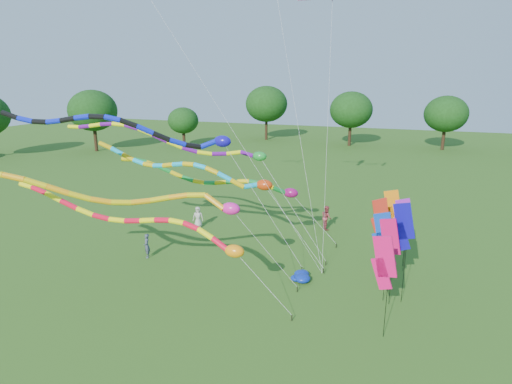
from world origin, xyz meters
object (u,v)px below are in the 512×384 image
(person_a, at_px, (198,217))
(person_c, at_px, (326,217))
(blue_nylon_heap, at_px, (303,274))
(tube_kite_red, at_px, (150,224))
(person_b, at_px, (147,246))
(tube_kite_orange, at_px, (130,196))

(person_a, xyz_separation_m, person_c, (9.23, 2.85, 0.10))
(blue_nylon_heap, height_order, person_c, person_c)
(tube_kite_red, xyz_separation_m, blue_nylon_heap, (6.97, 4.30, -3.62))
(person_a, bearing_deg, person_c, -0.54)
(blue_nylon_heap, xyz_separation_m, person_c, (-0.27, 8.50, 0.68))
(blue_nylon_heap, distance_m, person_a, 11.07)
(person_a, bearing_deg, blue_nylon_heap, -48.44)
(tube_kite_red, bearing_deg, person_a, 105.17)
(person_b, bearing_deg, tube_kite_orange, -8.39)
(person_c, bearing_deg, blue_nylon_heap, 149.65)
(person_c, bearing_deg, person_a, 74.98)
(tube_kite_orange, height_order, person_b, tube_kite_orange)
(person_a, distance_m, person_c, 9.66)
(person_b, bearing_deg, blue_nylon_heap, 56.17)
(person_b, distance_m, person_c, 13.21)
(tube_kite_red, distance_m, tube_kite_orange, 1.92)
(tube_kite_orange, xyz_separation_m, blue_nylon_heap, (7.46, 5.12, -5.28))
(tube_kite_orange, relative_size, person_c, 8.12)
(tube_kite_red, xyz_separation_m, tube_kite_orange, (-0.49, -0.82, 1.66))
(blue_nylon_heap, bearing_deg, person_a, 149.28)
(blue_nylon_heap, bearing_deg, person_c, 91.85)
(tube_kite_orange, distance_m, person_a, 11.93)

